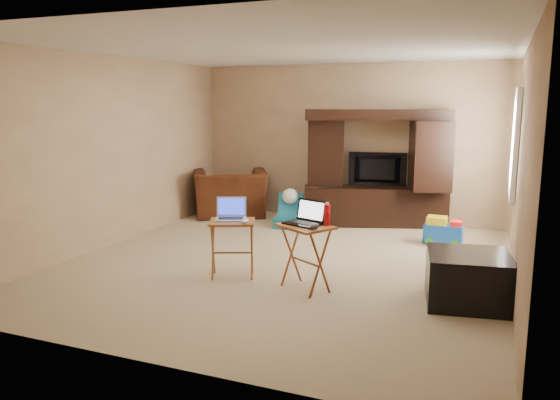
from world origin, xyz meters
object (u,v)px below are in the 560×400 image
at_px(laptop_left, 231,209).
at_px(mouse_left, 245,221).
at_px(tray_table_right, 305,257).
at_px(ottoman, 468,279).
at_px(television, 377,169).
at_px(push_toy, 443,230).
at_px(mouse_right, 314,226).
at_px(water_bottle, 327,215).
at_px(laptop_right, 303,213).
at_px(entertainment_center, 376,168).
at_px(tray_table_left, 232,249).
at_px(recliner, 230,193).
at_px(plush_toy, 309,219).
at_px(child_rocker, 287,211).

relative_size(laptop_left, mouse_left, 2.58).
bearing_deg(tray_table_right, ottoman, 38.90).
relative_size(television, push_toy, 1.77).
bearing_deg(laptop_left, ottoman, -20.21).
height_order(ottoman, tray_table_right, tray_table_right).
xyz_separation_m(mouse_right, water_bottle, (0.07, 0.20, 0.08)).
bearing_deg(push_toy, tray_table_right, -113.91).
xyz_separation_m(laptop_left, mouse_left, (0.22, -0.10, -0.09)).
xyz_separation_m(television, laptop_left, (-0.91, -3.25, -0.10)).
relative_size(television, tray_table_right, 1.34).
bearing_deg(ottoman, push_toy, 101.33).
relative_size(ottoman, laptop_right, 2.14).
xyz_separation_m(entertainment_center, tray_table_left, (-0.88, -3.16, -0.58)).
relative_size(recliner, push_toy, 2.33).
bearing_deg(push_toy, plush_toy, 179.14).
distance_m(tray_table_right, mouse_left, 0.76).
height_order(entertainment_center, ottoman, entertainment_center).
bearing_deg(plush_toy, ottoman, -43.47).
relative_size(plush_toy, mouse_left, 2.78).
xyz_separation_m(television, plush_toy, (-0.82, -0.89, -0.68)).
height_order(tray_table_left, mouse_left, mouse_left).
xyz_separation_m(television, tray_table_left, (-0.88, -3.28, -0.54)).
relative_size(ottoman, tray_table_right, 1.12).
relative_size(ottoman, tray_table_left, 1.20).
height_order(recliner, child_rocker, recliner).
xyz_separation_m(push_toy, tray_table_right, (-1.14, -2.39, 0.15)).
bearing_deg(television, recliner, -0.83).
distance_m(television, laptop_right, 3.34).
bearing_deg(tray_table_right, push_toy, 95.74).
bearing_deg(laptop_right, water_bottle, 33.49).
height_order(recliner, laptop_right, laptop_right).
relative_size(push_toy, laptop_right, 1.45).
height_order(tray_table_left, tray_table_right, tray_table_right).
bearing_deg(water_bottle, mouse_left, -175.69).
bearing_deg(laptop_right, entertainment_center, 108.62).
bearing_deg(plush_toy, laptop_right, -72.58).
distance_m(entertainment_center, ottoman, 3.47).
bearing_deg(water_bottle, mouse_right, -109.29).
xyz_separation_m(child_rocker, water_bottle, (1.39, -2.47, 0.52)).
height_order(recliner, push_toy, recliner).
bearing_deg(mouse_left, recliner, 119.82).
height_order(plush_toy, mouse_right, mouse_right).
xyz_separation_m(tray_table_right, laptop_left, (-0.91, 0.11, 0.41)).
bearing_deg(laptop_right, mouse_right, -20.02).
relative_size(laptop_right, mouse_right, 2.58).
distance_m(push_toy, laptop_right, 2.72).
distance_m(child_rocker, plush_toy, 0.40).
xyz_separation_m(child_rocker, tray_table_left, (0.32, -2.47, 0.06)).
distance_m(plush_toy, push_toy, 1.95).
xyz_separation_m(plush_toy, push_toy, (1.95, -0.08, 0.01)).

